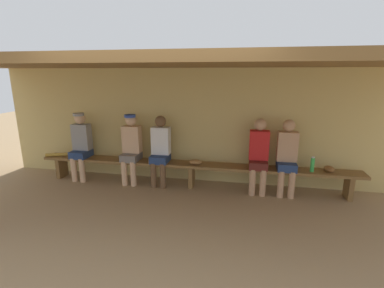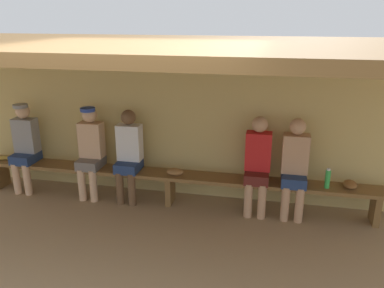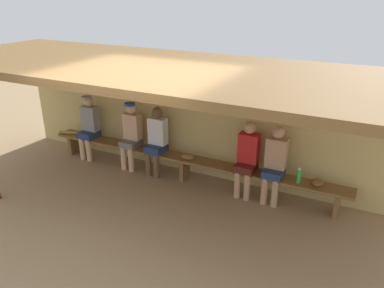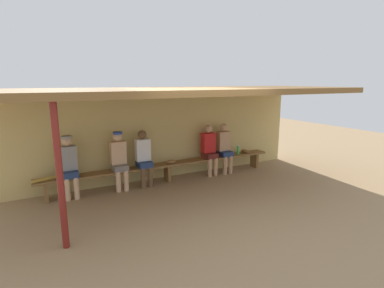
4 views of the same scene
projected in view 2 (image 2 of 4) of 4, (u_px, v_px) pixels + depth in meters
The scene contains 13 objects.
ground_plane at pixel (133, 266), 4.24m from camera, with size 24.00×24.00×0.00m, color #9E7F59.
back_wall at pixel (177, 121), 5.75m from camera, with size 8.00×0.20×2.20m, color tan.
dugout_roof at pixel (146, 47), 4.18m from camera, with size 8.00×2.80×0.12m, color brown.
bench at pixel (170, 178), 5.55m from camera, with size 6.00×0.36×0.46m.
player_with_sunglasses at pixel (25, 143), 5.89m from camera, with size 0.34×0.42×1.34m.
player_rightmost at pixel (258, 162), 5.21m from camera, with size 0.34×0.42×1.34m.
player_near_post at pixel (295, 164), 5.11m from camera, with size 0.34×0.42×1.34m.
player_in_white at pixel (129, 152), 5.57m from camera, with size 0.34×0.42×1.34m.
player_in_blue at pixel (90, 148), 5.68m from camera, with size 0.34×0.42×1.34m.
water_bottle_orange at pixel (328, 179), 5.03m from camera, with size 0.07×0.07×0.27m.
baseball_glove_dark_brown at pixel (175, 172), 5.47m from camera, with size 0.24×0.17×0.09m, color olive.
baseball_glove_tan at pixel (350, 184), 5.06m from camera, with size 0.24×0.17×0.09m, color brown.
baseball_bat at pixel (8, 158), 6.03m from camera, with size 0.07×0.07×0.85m, color #B28C33.
Camera 2 is at (1.37, -3.39, 2.59)m, focal length 36.63 mm.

